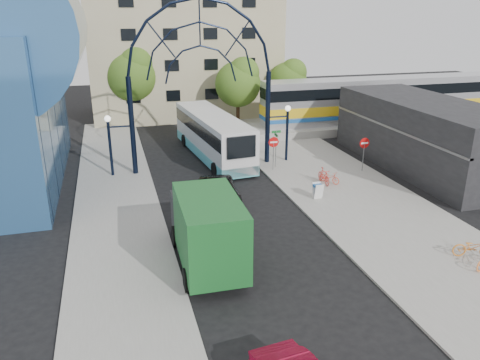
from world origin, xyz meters
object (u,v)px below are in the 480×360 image
object	(u,v)px
city_bus	(213,135)
train_car	(384,99)
stop_sign	(274,145)
tree_north_a	(239,82)
street_name_sign	(276,141)
sandwich_board	(318,189)
tree_north_b	(132,73)
black_suv	(219,191)
green_truck	(206,227)
bike_near_a	(329,177)
gateway_arch	(200,51)
tree_north_c	(289,80)
bike_far_a	(473,247)
bike_near_b	(324,176)
do_not_enter_sign	(364,146)

from	to	relation	value
city_bus	train_car	bearing A→B (deg)	10.27
stop_sign	city_bus	world-z (taller)	city_bus
tree_north_a	street_name_sign	bearing A→B (deg)	-93.96
street_name_sign	sandwich_board	xyz separation A→B (m)	(0.40, -6.62, -1.39)
tree_north_b	black_suv	world-z (taller)	tree_north_b
green_truck	bike_near_a	xyz separation A→B (m)	(10.19, 7.95, -1.25)
gateway_arch	green_truck	size ratio (longest dim) A/B	1.91
stop_sign	green_truck	xyz separation A→B (m)	(-7.43, -11.61, -0.21)
tree_north_a	tree_north_b	world-z (taller)	tree_north_b
tree_north_b	city_bus	bearing A→B (deg)	-68.38
gateway_arch	tree_north_a	distance (m)	13.98
sandwich_board	bike_near_a	xyz separation A→B (m)	(1.95, 2.36, -0.22)
black_suv	green_truck	bearing A→B (deg)	-102.26
tree_north_c	black_suv	bearing A→B (deg)	-121.37
city_bus	black_suv	world-z (taller)	city_bus
street_name_sign	train_car	distance (m)	17.55
bike_far_a	bike_near_b	bearing A→B (deg)	31.56
stop_sign	black_suv	world-z (taller)	stop_sign
stop_sign	green_truck	world-z (taller)	green_truck
bike_near_b	tree_north_a	bearing A→B (deg)	94.53
sandwich_board	black_suv	size ratio (longest dim) A/B	0.20
gateway_arch	green_truck	bearing A→B (deg)	-100.94
train_car	bike_near_a	xyz separation A→B (m)	(-12.45, -13.67, -2.38)
do_not_enter_sign	bike_near_a	size ratio (longest dim) A/B	1.61
black_suv	stop_sign	bearing A→B (deg)	46.91
green_truck	bike_near_a	distance (m)	12.98
tree_north_c	bike_near_b	world-z (taller)	tree_north_c
green_truck	bike_near_b	bearing A→B (deg)	40.67
sandwich_board	green_truck	world-z (taller)	green_truck
train_car	tree_north_c	world-z (taller)	tree_north_c
tree_north_b	tree_north_c	distance (m)	16.15
gateway_arch	tree_north_b	xyz separation A→B (m)	(-3.88, 15.93, -3.29)
bike_near_b	tree_north_b	bearing A→B (deg)	118.27
do_not_enter_sign	bike_near_b	size ratio (longest dim) A/B	1.40
black_suv	train_car	bearing A→B (deg)	41.15
do_not_enter_sign	bike_far_a	bearing A→B (deg)	-96.31
stop_sign	bike_near_b	size ratio (longest dim) A/B	1.41
tree_north_c	bike_near_a	distance (m)	20.47
street_name_sign	tree_north_a	size ratio (longest dim) A/B	0.40
street_name_sign	sandwich_board	bearing A→B (deg)	-86.54
green_truck	bike_near_a	bearing A→B (deg)	39.51
sandwich_board	street_name_sign	bearing A→B (deg)	93.46
stop_sign	gateway_arch	bearing A→B (deg)	157.37
bike_near_a	tree_north_c	bearing A→B (deg)	44.61
train_car	city_bus	distance (m)	19.41
gateway_arch	tree_north_b	bearing A→B (deg)	103.68
train_car	do_not_enter_sign	bearing A→B (deg)	-126.87
train_car	city_bus	world-z (taller)	train_car
stop_sign	black_suv	distance (m)	6.96
street_name_sign	sandwich_board	size ratio (longest dim) A/B	2.83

